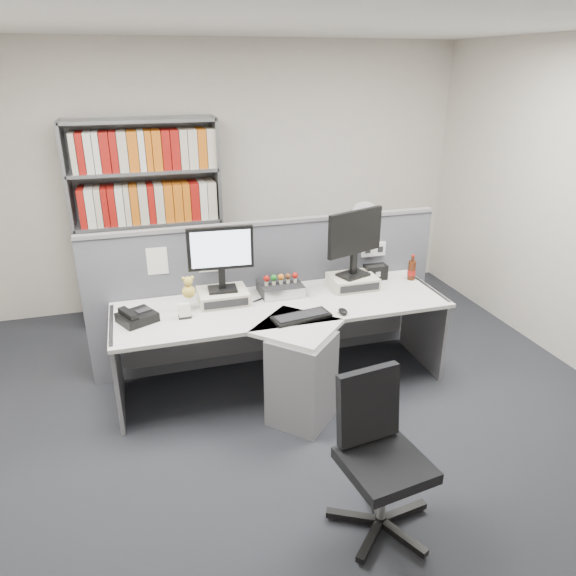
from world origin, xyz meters
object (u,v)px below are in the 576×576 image
object	(u,v)px
keyboard	(301,317)
desk_calendar	(185,312)
cola_bottle	(412,270)
shelving_unit	(150,226)
speaker	(375,272)
office_chair	(378,450)
desk_phone	(136,317)
monitor_right	(355,238)
filing_cabinet	(360,278)
desk	(290,347)
desk_fan	(364,219)
mouse	(343,311)
desktop_pc	(280,288)
monitor_left	(221,253)

from	to	relation	value
keyboard	desk_calendar	distance (m)	0.86
cola_bottle	shelving_unit	distance (m)	2.57
speaker	office_chair	size ratio (longest dim) A/B	0.21
desk_phone	shelving_unit	size ratio (longest dim) A/B	0.16
monitor_right	filing_cabinet	size ratio (longest dim) A/B	0.80
desk	shelving_unit	size ratio (longest dim) A/B	1.30
desk_fan	desk_phone	bearing A→B (deg)	-152.78
desk	monitor_right	xyz separation A→B (m)	(0.66, 0.38, 0.70)
desk	monitor_right	world-z (taller)	monitor_right
desk_phone	speaker	world-z (taller)	speaker
filing_cabinet	desk_fan	xyz separation A→B (m)	(0.00, -0.00, 0.65)
speaker	cola_bottle	xyz separation A→B (m)	(0.30, -0.10, 0.02)
mouse	filing_cabinet	xyz separation A→B (m)	(0.81, 1.48, -0.39)
desk_phone	filing_cabinet	size ratio (longest dim) A/B	0.46
desk_fan	cola_bottle	bearing A→B (deg)	-88.95
mouse	cola_bottle	bearing A→B (deg)	30.03
filing_cabinet	desk_calendar	bearing A→B (deg)	-148.15
speaker	desk_fan	xyz separation A→B (m)	(0.28, 0.90, 0.22)
desktop_pc	keyboard	world-z (taller)	desktop_pc
speaker	cola_bottle	size ratio (longest dim) A/B	0.86
desktop_pc	desk_calendar	distance (m)	0.84
desk	desktop_pc	size ratio (longest dim) A/B	7.65
monitor_right	speaker	world-z (taller)	monitor_right
keyboard	mouse	distance (m)	0.32
monitor_left	mouse	distance (m)	1.02
desk_calendar	cola_bottle	bearing A→B (deg)	6.13
monitor_right	keyboard	bearing A→B (deg)	-142.66
shelving_unit	desk_phone	bearing A→B (deg)	-96.99
desk_calendar	shelving_unit	bearing A→B (deg)	94.92
monitor_right	office_chair	xyz separation A→B (m)	(-0.55, -1.70, -0.67)
desk	desk_phone	distance (m)	1.16
desk	shelving_unit	world-z (taller)	shelving_unit
desk_phone	desk	bearing A→B (deg)	-11.11
desk_phone	cola_bottle	xyz separation A→B (m)	(2.32, 0.18, 0.05)
desk_phone	speaker	distance (m)	2.04
desk	desk_fan	distance (m)	1.92
desktop_pc	monitor_left	bearing A→B (deg)	-175.08
office_chair	shelving_unit	bearing A→B (deg)	107.75
keyboard	filing_cabinet	distance (m)	1.90
desk_fan	filing_cabinet	bearing A→B (deg)	90.00
monitor_right	cola_bottle	distance (m)	0.66
desk	monitor_left	world-z (taller)	monitor_left
desk	monitor_left	bearing A→B (deg)	138.67
monitor_left	desk	bearing A→B (deg)	-41.33
mouse	desk_calendar	world-z (taller)	desk_calendar
mouse	desk_calendar	size ratio (longest dim) A/B	0.92
desk_calendar	cola_bottle	distance (m)	1.99
keyboard	shelving_unit	bearing A→B (deg)	116.69
monitor_left	cola_bottle	xyz separation A→B (m)	(1.65, 0.01, -0.32)
monitor_right	desk	bearing A→B (deg)	-149.95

